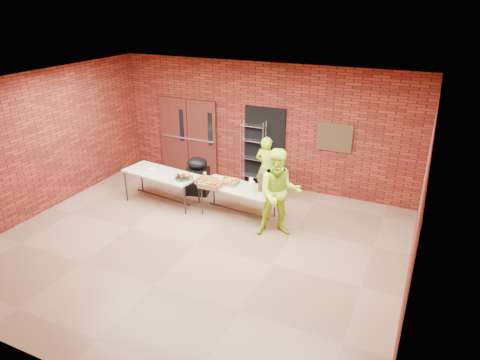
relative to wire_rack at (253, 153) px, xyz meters
name	(u,v)px	position (x,y,z in m)	size (l,w,h in m)	color
room	(193,172)	(0.17, -3.32, 0.72)	(8.08, 7.08, 3.28)	brown
double_doors	(188,136)	(-2.03, 0.12, 0.17)	(1.78, 0.12, 2.10)	#4B1A15
dark_doorway	(265,147)	(0.27, 0.14, 0.17)	(1.10, 0.06, 2.10)	black
bronze_plaque	(335,137)	(2.07, 0.13, 0.67)	(0.85, 0.04, 0.70)	#462F1C
wire_rack	(253,153)	(0.00, 0.00, 0.00)	(0.65, 0.22, 1.77)	#BBBAC2
table_left	(161,175)	(-1.57, -1.93, -0.17)	(1.97, 1.03, 0.78)	#C5B996
table_right	(238,189)	(0.41, -1.80, -0.22)	(1.82, 0.92, 0.72)	#C5B996
basket_bananas	(206,180)	(-0.35, -1.90, -0.10)	(0.44, 0.34, 0.14)	#A47442
basket_oranges	(229,182)	(0.15, -1.73, -0.11)	(0.40, 0.31, 0.13)	#A47442
basket_apples	(211,184)	(-0.16, -2.04, -0.10)	(0.48, 0.38, 0.15)	#A47442
muffin_tray	(184,176)	(-0.89, -2.00, -0.06)	(0.45, 0.45, 0.11)	#154E21
napkin_box	(151,170)	(-1.83, -1.95, -0.08)	(0.19, 0.13, 0.06)	white
coffee_dispenser	(268,181)	(1.08, -1.69, 0.06)	(0.34, 0.30, 0.44)	#51341C
cup_stack_front	(251,186)	(0.76, -1.88, -0.04)	(0.08, 0.08, 0.25)	white
cup_stack_mid	(253,188)	(0.84, -1.97, -0.03)	(0.09, 0.09, 0.26)	white
cup_stack_back	(251,183)	(0.71, -1.77, -0.03)	(0.09, 0.09, 0.26)	white
covered_grill	(198,176)	(-1.03, -1.13, -0.39)	(0.63, 0.57, 0.98)	black
volunteer_woman	(266,168)	(0.64, -0.66, -0.08)	(0.58, 0.38, 1.60)	#ADDD18
volunteer_man	(279,193)	(1.52, -2.19, 0.06)	(0.92, 0.72, 1.89)	#ADDD18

